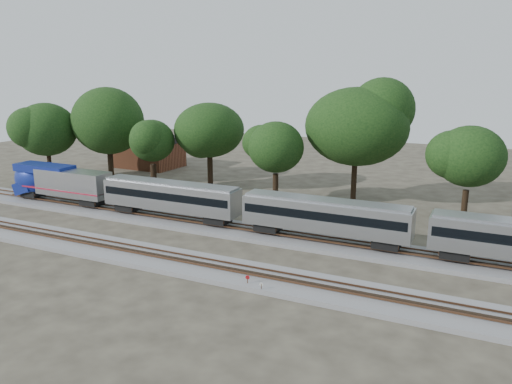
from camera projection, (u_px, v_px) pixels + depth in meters
ground at (210, 251)px, 46.55m from camera, size 160.00×160.00×0.00m
track_far at (239, 230)px, 51.78m from camera, size 160.00×5.00×0.73m
track_near at (186, 263)px, 42.99m from camera, size 160.00×5.00×0.73m
train at (326, 215)px, 47.25m from camera, size 84.59×2.91×4.29m
switch_stand_red at (248, 280)px, 38.52m from camera, size 0.32×0.12×1.04m
switch_stand_white at (261, 287)px, 37.50m from camera, size 0.28×0.12×0.91m
switch_lever at (232, 285)px, 38.86m from camera, size 0.52×0.33×0.30m
brick_building at (148, 152)px, 86.11m from camera, size 11.27×8.22×5.24m
tree_0 at (46, 130)px, 73.23m from camera, size 8.00×8.00×11.28m
tree_1 at (108, 121)px, 73.06m from camera, size 9.26×9.26×13.06m
tree_2 at (152, 141)px, 67.45m from camera, size 7.19×7.19×10.14m
tree_3 at (209, 130)px, 69.06m from camera, size 8.42×8.42×11.86m
tree_4 at (276, 147)px, 61.04m from camera, size 7.32×7.32×10.32m
tree_5 at (356, 127)px, 61.11m from camera, size 9.79×9.79×13.80m
tree_6 at (469, 157)px, 51.38m from camera, size 7.87×7.87×11.10m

